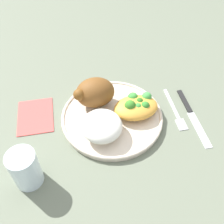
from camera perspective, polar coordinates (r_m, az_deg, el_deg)
The scene contains 9 objects.
ground_plane at distance 0.66m, azimuth 0.00°, elevation -1.54°, with size 2.00×2.00×0.00m, color #5F6755.
plate at distance 0.65m, azimuth 0.00°, elevation -1.05°, with size 0.25×0.25×0.02m.
roasted_chicken at distance 0.65m, azimuth -3.78°, elevation 4.21°, with size 0.10×0.08×0.07m.
rice_pile at distance 0.59m, azimuth -2.24°, elevation -3.02°, with size 0.09×0.10×0.05m, color silver.
mac_cheese_with_broccoli at distance 0.64m, azimuth 5.30°, elevation 1.24°, with size 0.11×0.08×0.04m.
fork at distance 0.69m, azimuth 13.47°, elevation 0.25°, with size 0.02×0.14×0.01m.
knife at distance 0.70m, azimuth 16.54°, elevation 0.11°, with size 0.03×0.19×0.01m.
water_glass at distance 0.56m, azimuth -18.22°, elevation -11.56°, with size 0.06×0.06×0.09m, color silver.
napkin at distance 0.69m, azimuth -16.20°, elevation -0.82°, with size 0.09×0.11×0.00m, color #DB4C47.
Camera 1 is at (0.11, 0.41, 0.51)m, focal length 42.38 mm.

